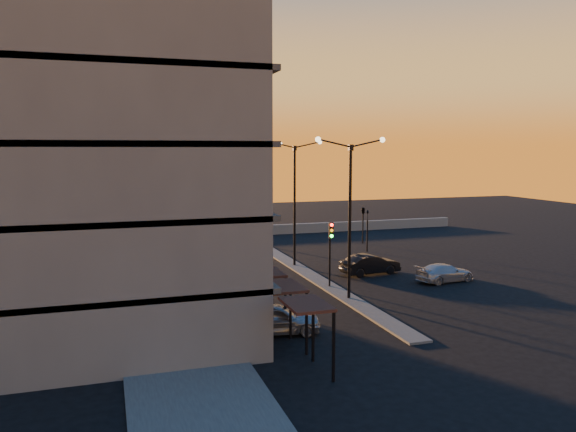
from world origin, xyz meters
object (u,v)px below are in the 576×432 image
at_px(traffic_light_main, 331,244).
at_px(car_hatchback, 275,319).
at_px(car_wagon, 445,273).
at_px(streetlamp_mid, 295,193).
at_px(car_sedan, 370,264).

height_order(traffic_light_main, car_hatchback, traffic_light_main).
bearing_deg(car_hatchback, car_wagon, -53.81).
bearing_deg(streetlamp_mid, traffic_light_main, -90.00).
distance_m(streetlamp_mid, car_hatchback, 16.39).
distance_m(car_sedan, car_wagon, 5.17).
relative_size(traffic_light_main, car_sedan, 0.99).
bearing_deg(car_wagon, car_sedan, 37.82).
relative_size(car_sedan, car_wagon, 1.04).
distance_m(car_hatchback, car_sedan, 14.47).
relative_size(traffic_light_main, car_hatchback, 0.98).
bearing_deg(car_wagon, traffic_light_main, 76.99).
bearing_deg(traffic_light_main, car_hatchback, -128.51).
bearing_deg(car_sedan, traffic_light_main, 117.06).
relative_size(streetlamp_mid, car_hatchback, 2.19).
distance_m(traffic_light_main, car_sedan, 5.62).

